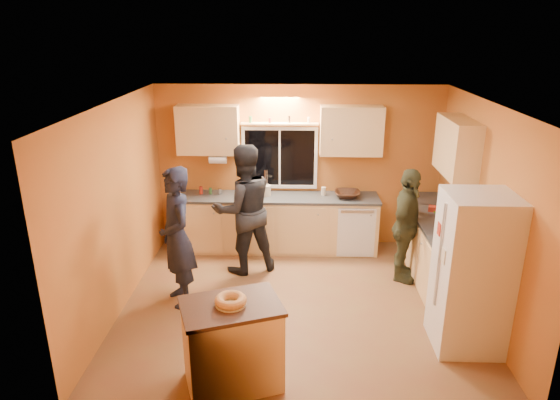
{
  "coord_description": "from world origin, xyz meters",
  "views": [
    {
      "loc": [
        -0.05,
        -5.72,
        3.45
      ],
      "look_at": [
        -0.24,
        0.4,
        1.3
      ],
      "focal_mm": 32.0,
      "sensor_mm": 36.0,
      "label": 1
    }
  ],
  "objects_px": {
    "island": "(232,344)",
    "person_right": "(406,226)",
    "refrigerator": "(472,273)",
    "person_center": "(244,209)",
    "person_left": "(177,237)"
  },
  "relations": [
    {
      "from": "island",
      "to": "person_left",
      "type": "bearing_deg",
      "value": 99.6
    },
    {
      "from": "island",
      "to": "person_right",
      "type": "height_order",
      "value": "person_right"
    },
    {
      "from": "refrigerator",
      "to": "person_right",
      "type": "xyz_separation_m",
      "value": [
        -0.39,
        1.54,
        -0.08
      ]
    },
    {
      "from": "person_left",
      "to": "island",
      "type": "bearing_deg",
      "value": 0.76
    },
    {
      "from": "refrigerator",
      "to": "island",
      "type": "height_order",
      "value": "refrigerator"
    },
    {
      "from": "person_left",
      "to": "person_right",
      "type": "bearing_deg",
      "value": 74.91
    },
    {
      "from": "island",
      "to": "person_right",
      "type": "bearing_deg",
      "value": 27.22
    },
    {
      "from": "refrigerator",
      "to": "person_center",
      "type": "distance_m",
      "value": 3.2
    },
    {
      "from": "person_left",
      "to": "person_center",
      "type": "distance_m",
      "value": 1.2
    },
    {
      "from": "person_center",
      "to": "island",
      "type": "bearing_deg",
      "value": 69.19
    },
    {
      "from": "person_center",
      "to": "person_right",
      "type": "relative_size",
      "value": 1.17
    },
    {
      "from": "person_left",
      "to": "person_center",
      "type": "bearing_deg",
      "value": 112.64
    },
    {
      "from": "refrigerator",
      "to": "island",
      "type": "distance_m",
      "value": 2.69
    },
    {
      "from": "person_left",
      "to": "person_right",
      "type": "height_order",
      "value": "person_left"
    },
    {
      "from": "person_left",
      "to": "person_right",
      "type": "xyz_separation_m",
      "value": [
        3.04,
        0.72,
        -0.1
      ]
    }
  ]
}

